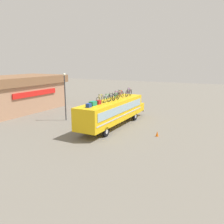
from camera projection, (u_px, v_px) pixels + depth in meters
ground_plane at (112, 126)px, 26.16m from camera, size 120.00×120.00×0.00m
bus at (113, 110)px, 26.04m from camera, size 12.73×2.60×2.94m
luggage_bag_1 at (89, 105)px, 21.61m from camera, size 0.46×0.39×0.35m
luggage_bag_2 at (93, 103)px, 22.46m from camera, size 0.74×0.47×0.43m
luggage_bag_3 at (98, 102)px, 23.15m from camera, size 0.50×0.34×0.40m
rooftop_bicycle_1 at (100, 99)px, 23.79m from camera, size 1.69×0.44×0.93m
rooftop_bicycle_2 at (107, 99)px, 24.29m from camera, size 1.75×0.44×0.92m
rooftop_bicycle_3 at (111, 98)px, 24.95m from camera, size 1.75×0.44×0.93m
rooftop_bicycle_4 at (116, 97)px, 25.59m from camera, size 1.63×0.44×0.89m
rooftop_bicycle_5 at (116, 95)px, 26.50m from camera, size 1.78×0.44×0.95m
rooftop_bicycle_6 at (120, 95)px, 27.14m from camera, size 1.78×0.44×0.96m
rooftop_bicycle_7 at (120, 94)px, 28.05m from camera, size 1.73×0.44×0.88m
rooftop_bicycle_8 at (128, 93)px, 28.36m from camera, size 1.77×0.44×0.95m
rooftop_bicycle_9 at (129, 92)px, 29.28m from camera, size 1.78×0.44×0.96m
roadside_building at (17, 93)px, 34.11m from camera, size 13.95×7.80×5.03m
traffic_cone at (157, 134)px, 22.66m from camera, size 0.30×0.30×0.50m
street_lamp at (65, 93)px, 28.29m from camera, size 0.32×0.32×5.75m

